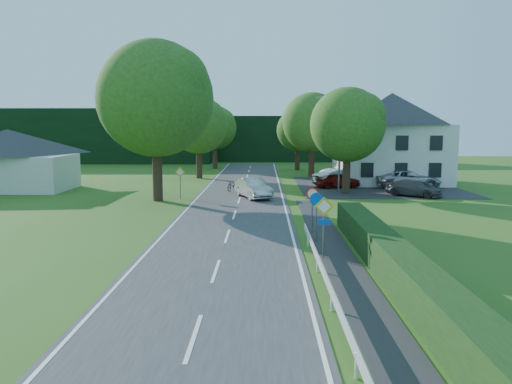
{
  "coord_description": "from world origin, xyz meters",
  "views": [
    {
      "loc": [
        1.81,
        -12.31,
        5.49
      ],
      "look_at": [
        1.34,
        17.8,
        1.49
      ],
      "focal_mm": 35.0,
      "sensor_mm": 36.0,
      "label": 1
    }
  ],
  "objects_px": {
    "parked_car_silver_a": "(340,178)",
    "parked_car_grey": "(414,188)",
    "streetlight": "(338,138)",
    "parked_car_red": "(337,180)",
    "moving_car": "(253,188)",
    "motorcycle": "(232,185)",
    "parked_car_silver_b": "(408,179)",
    "parasol": "(340,173)"
  },
  "relations": [
    {
      "from": "parked_car_red",
      "to": "streetlight",
      "type": "bearing_deg",
      "value": 160.36
    },
    {
      "from": "moving_car",
      "to": "motorcycle",
      "type": "distance_m",
      "value": 4.64
    },
    {
      "from": "moving_car",
      "to": "parasol",
      "type": "distance_m",
      "value": 12.07
    },
    {
      "from": "streetlight",
      "to": "parked_car_silver_b",
      "type": "bearing_deg",
      "value": 14.87
    },
    {
      "from": "motorcycle",
      "to": "parked_car_silver_a",
      "type": "bearing_deg",
      "value": 39.45
    },
    {
      "from": "parked_car_grey",
      "to": "streetlight",
      "type": "bearing_deg",
      "value": 92.43
    },
    {
      "from": "streetlight",
      "to": "motorcycle",
      "type": "distance_m",
      "value": 9.76
    },
    {
      "from": "streetlight",
      "to": "moving_car",
      "type": "xyz_separation_m",
      "value": [
        -7.05,
        -4.66,
        -3.68
      ]
    },
    {
      "from": "parked_car_silver_a",
      "to": "parked_car_silver_b",
      "type": "xyz_separation_m",
      "value": [
        5.9,
        -0.92,
        -0.02
      ]
    },
    {
      "from": "parked_car_red",
      "to": "parked_car_grey",
      "type": "xyz_separation_m",
      "value": [
        5.16,
        -5.29,
        -0.05
      ]
    },
    {
      "from": "motorcycle",
      "to": "parked_car_grey",
      "type": "bearing_deg",
      "value": 9.49
    },
    {
      "from": "streetlight",
      "to": "parked_car_red",
      "type": "distance_m",
      "value": 4.16
    },
    {
      "from": "moving_car",
      "to": "parked_car_silver_b",
      "type": "xyz_separation_m",
      "value": [
        13.58,
        6.4,
        0.04
      ]
    },
    {
      "from": "streetlight",
      "to": "parked_car_red",
      "type": "height_order",
      "value": "streetlight"
    },
    {
      "from": "moving_car",
      "to": "parked_car_silver_a",
      "type": "distance_m",
      "value": 10.61
    },
    {
      "from": "streetlight",
      "to": "motorcycle",
      "type": "xyz_separation_m",
      "value": [
        -8.92,
        -0.43,
        -3.95
      ]
    },
    {
      "from": "parked_car_silver_a",
      "to": "parked_car_grey",
      "type": "bearing_deg",
      "value": -167.29
    },
    {
      "from": "parked_car_grey",
      "to": "parasol",
      "type": "relative_size",
      "value": 1.82
    },
    {
      "from": "moving_car",
      "to": "parasol",
      "type": "height_order",
      "value": "parasol"
    },
    {
      "from": "parked_car_silver_b",
      "to": "parked_car_red",
      "type": "bearing_deg",
      "value": 91.6
    },
    {
      "from": "streetlight",
      "to": "parked_car_silver_a",
      "type": "xyz_separation_m",
      "value": [
        0.63,
        2.66,
        -3.62
      ]
    },
    {
      "from": "motorcycle",
      "to": "streetlight",
      "type": "bearing_deg",
      "value": 24.3
    },
    {
      "from": "parked_car_grey",
      "to": "parasol",
      "type": "bearing_deg",
      "value": 64.99
    },
    {
      "from": "parked_car_red",
      "to": "parked_car_grey",
      "type": "height_order",
      "value": "parked_car_red"
    },
    {
      "from": "streetlight",
      "to": "parked_car_grey",
      "type": "xyz_separation_m",
      "value": [
        5.46,
        -3.5,
        -3.8
      ]
    },
    {
      "from": "moving_car",
      "to": "motorcycle",
      "type": "xyz_separation_m",
      "value": [
        -1.87,
        4.23,
        -0.28
      ]
    },
    {
      "from": "parked_car_grey",
      "to": "parasol",
      "type": "height_order",
      "value": "parasol"
    },
    {
      "from": "parasol",
      "to": "streetlight",
      "type": "bearing_deg",
      "value": -101.72
    },
    {
      "from": "streetlight",
      "to": "parked_car_silver_b",
      "type": "xyz_separation_m",
      "value": [
        6.54,
        1.74,
        -3.64
      ]
    },
    {
      "from": "moving_car",
      "to": "parked_car_grey",
      "type": "relative_size",
      "value": 1.05
    },
    {
      "from": "motorcycle",
      "to": "parked_car_grey",
      "type": "height_order",
      "value": "parked_car_grey"
    },
    {
      "from": "motorcycle",
      "to": "parasol",
      "type": "height_order",
      "value": "parasol"
    },
    {
      "from": "streetlight",
      "to": "parked_car_red",
      "type": "xyz_separation_m",
      "value": [
        0.3,
        1.79,
        -3.75
      ]
    },
    {
      "from": "parked_car_silver_a",
      "to": "parasol",
      "type": "height_order",
      "value": "parasol"
    },
    {
      "from": "streetlight",
      "to": "parasol",
      "type": "height_order",
      "value": "streetlight"
    },
    {
      "from": "motorcycle",
      "to": "parasol",
      "type": "bearing_deg",
      "value": 47.74
    },
    {
      "from": "motorcycle",
      "to": "parked_car_silver_b",
      "type": "height_order",
      "value": "parked_car_silver_b"
    },
    {
      "from": "parked_car_red",
      "to": "parked_car_silver_b",
      "type": "xyz_separation_m",
      "value": [
        6.24,
        -0.05,
        0.11
      ]
    },
    {
      "from": "parked_car_grey",
      "to": "parked_car_silver_b",
      "type": "xyz_separation_m",
      "value": [
        1.08,
        5.24,
        0.16
      ]
    },
    {
      "from": "parked_car_silver_a",
      "to": "streetlight",
      "type": "bearing_deg",
      "value": 141.22
    },
    {
      "from": "streetlight",
      "to": "parasol",
      "type": "relative_size",
      "value": 3.36
    },
    {
      "from": "parked_car_silver_a",
      "to": "parked_car_grey",
      "type": "relative_size",
      "value": 1.13
    }
  ]
}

